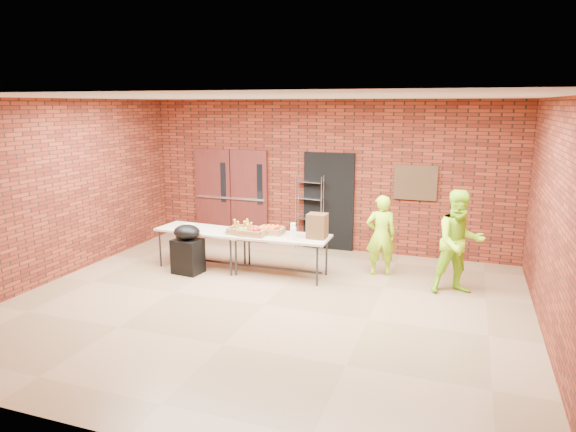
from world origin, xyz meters
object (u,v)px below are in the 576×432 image
(coffee_dispenser, at_px, (317,226))
(table_left, at_px, (204,232))
(table_right, at_px, (279,239))
(covered_grill, at_px, (188,249))
(volunteer_man, at_px, (459,242))
(wire_rack, at_px, (309,213))
(volunteer_woman, at_px, (381,235))

(coffee_dispenser, bearing_deg, table_left, -179.40)
(table_right, xyz_separation_m, covered_grill, (-1.65, -0.42, -0.23))
(table_left, bearing_deg, covered_grill, -98.34)
(table_right, relative_size, covered_grill, 2.02)
(table_left, relative_size, volunteer_man, 1.07)
(covered_grill, bearing_deg, coffee_dispenser, 18.03)
(coffee_dispenser, xyz_separation_m, volunteer_man, (2.40, 0.11, -0.11))
(covered_grill, height_order, volunteer_man, volunteer_man)
(table_left, bearing_deg, table_right, 3.13)
(covered_grill, xyz_separation_m, volunteer_man, (4.76, 0.59, 0.41))
(wire_rack, xyz_separation_m, table_right, (-0.00, -1.90, -0.11))
(table_left, bearing_deg, volunteer_woman, 15.39)
(table_right, bearing_deg, volunteer_woman, 19.64)
(table_left, xyz_separation_m, coffee_dispenser, (2.26, 0.02, 0.30))
(table_left, xyz_separation_m, volunteer_woman, (3.29, 0.63, 0.07))
(table_left, distance_m, volunteer_woman, 3.35)
(volunteer_woman, relative_size, volunteer_man, 0.86)
(wire_rack, xyz_separation_m, covered_grill, (-1.65, -2.32, -0.34))
(coffee_dispenser, bearing_deg, volunteer_man, 2.60)
(table_left, xyz_separation_m, covered_grill, (-0.11, -0.46, -0.22))
(wire_rack, height_order, table_right, wire_rack)
(volunteer_man, bearing_deg, table_right, 159.72)
(table_left, relative_size, volunteer_woman, 1.25)
(table_left, height_order, volunteer_woman, volunteer_woman)
(wire_rack, xyz_separation_m, coffee_dispenser, (0.71, -1.84, 0.18))
(volunteer_woman, bearing_deg, volunteer_man, 142.96)
(volunteer_woman, bearing_deg, table_right, 4.04)
(coffee_dispenser, height_order, volunteer_woman, volunteer_woman)
(table_left, bearing_deg, wire_rack, 54.75)
(wire_rack, relative_size, coffee_dispenser, 3.64)
(wire_rack, distance_m, table_left, 2.42)
(wire_rack, bearing_deg, volunteer_woman, -25.58)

